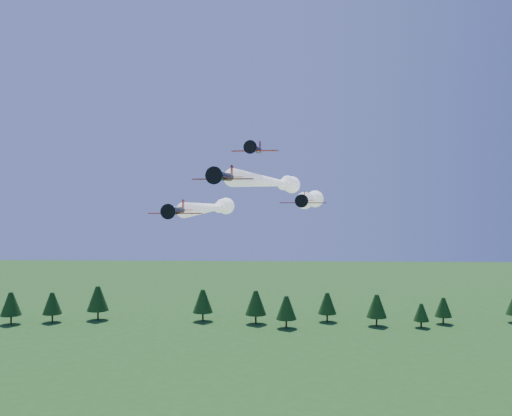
{
  "coord_description": "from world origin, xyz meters",
  "views": [
    {
      "loc": [
        5.39,
        -84.44,
        43.97
      ],
      "look_at": [
        2.53,
        0.0,
        42.22
      ],
      "focal_mm": 40.0,
      "sensor_mm": 36.0,
      "label": 1
    }
  ],
  "objects_px": {
    "plane_left": "(212,208)",
    "plane_slot": "(255,149)",
    "plane_right": "(312,200)",
    "plane_lead": "(273,182)"
  },
  "relations": [
    {
      "from": "plane_left",
      "to": "plane_right",
      "type": "xyz_separation_m",
      "value": [
        19.53,
        -3.43,
        1.62
      ]
    },
    {
      "from": "plane_slot",
      "to": "plane_right",
      "type": "bearing_deg",
      "value": 70.28
    },
    {
      "from": "plane_slot",
      "to": "plane_lead",
      "type": "bearing_deg",
      "value": 88.29
    },
    {
      "from": "plane_lead",
      "to": "plane_slot",
      "type": "relative_size",
      "value": 6.83
    },
    {
      "from": "plane_lead",
      "to": "plane_slot",
      "type": "distance_m",
      "value": 14.92
    },
    {
      "from": "plane_right",
      "to": "plane_left",
      "type": "bearing_deg",
      "value": 176.44
    },
    {
      "from": "plane_left",
      "to": "plane_slot",
      "type": "bearing_deg",
      "value": -60.24
    },
    {
      "from": "plane_left",
      "to": "plane_right",
      "type": "relative_size",
      "value": 0.94
    },
    {
      "from": "plane_lead",
      "to": "plane_slot",
      "type": "xyz_separation_m",
      "value": [
        -2.83,
        -13.78,
        4.98
      ]
    },
    {
      "from": "plane_slot",
      "to": "plane_left",
      "type": "bearing_deg",
      "value": 123.27
    }
  ]
}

